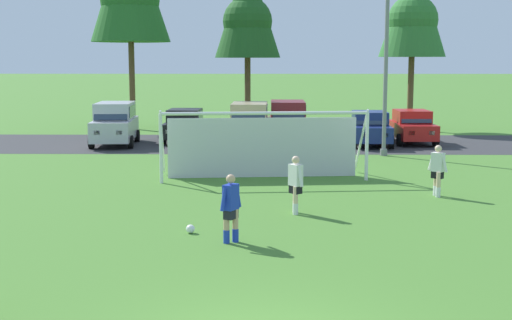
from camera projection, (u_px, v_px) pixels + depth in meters
ground_plane at (266, 179)px, 25.23m from camera, size 400.00×400.00×0.00m
parking_lot_strip at (266, 144)px, 36.06m from camera, size 52.00×8.40×0.01m
soccer_ball at (190, 229)px, 17.35m from camera, size 0.22×0.22×0.22m
soccer_goal at (263, 143)px, 25.34m from camera, size 7.57×2.64×2.57m
player_striker_near at (296, 185)px, 19.49m from camera, size 0.45×0.68×1.64m
player_midfield_center at (231, 209)px, 16.36m from camera, size 0.51×0.64×1.64m
player_defender_far at (438, 171)px, 21.96m from camera, size 0.55×0.62×1.64m
parked_car_slot_far_left at (115, 123)px, 35.32m from camera, size 2.39×4.73×2.16m
parked_car_slot_left at (185, 125)px, 36.77m from camera, size 2.15×4.26×1.72m
parked_car_slot_center_left at (250, 124)px, 34.97m from camera, size 2.20×4.63×2.16m
parked_car_slot_center at (288, 121)px, 36.53m from camera, size 2.15×4.61×2.16m
parked_car_slot_center_right at (370, 128)px, 35.19m from camera, size 2.15×4.26×1.72m
parked_car_slot_right at (412, 126)px, 36.11m from camera, size 2.10×4.23×1.72m
tree_mid_left at (247, 9)px, 42.01m from camera, size 4.00×4.00×10.66m
tree_center_back at (413, 8)px, 42.00m from camera, size 4.04×4.04×10.78m
street_lamp at (390, 68)px, 30.97m from camera, size 2.00×0.32×7.65m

